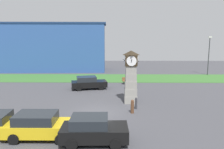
{
  "coord_description": "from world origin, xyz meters",
  "views": [
    {
      "loc": [
        1.48,
        -17.46,
        6.02
      ],
      "look_at": [
        1.19,
        3.11,
        2.66
      ],
      "focal_mm": 35.0,
      "sensor_mm": 36.0,
      "label": 1
    }
  ],
  "objects_px": {
    "car_near_tower": "(40,125)",
    "car_far_lot": "(88,83)",
    "bollard_mid_row": "(132,106)",
    "car_by_building": "(93,130)",
    "bollard_near_tower": "(136,103)",
    "bench": "(128,80)",
    "street_lamp_near_road": "(209,53)",
    "clock_tower": "(131,77)"
  },
  "relations": [
    {
      "from": "car_near_tower",
      "to": "car_far_lot",
      "type": "height_order",
      "value": "car_near_tower"
    },
    {
      "from": "bollard_mid_row",
      "to": "car_by_building",
      "type": "xyz_separation_m",
      "value": [
        -2.68,
        -5.21,
        0.23
      ]
    },
    {
      "from": "bollard_near_tower",
      "to": "bench",
      "type": "relative_size",
      "value": 0.61
    },
    {
      "from": "bollard_near_tower",
      "to": "bollard_mid_row",
      "type": "distance_m",
      "value": 1.15
    },
    {
      "from": "street_lamp_near_road",
      "to": "bollard_mid_row",
      "type": "bearing_deg",
      "value": -126.23
    },
    {
      "from": "bench",
      "to": "car_near_tower",
      "type": "bearing_deg",
      "value": -111.12
    },
    {
      "from": "street_lamp_near_road",
      "to": "bench",
      "type": "bearing_deg",
      "value": -151.42
    },
    {
      "from": "bollard_mid_row",
      "to": "car_by_building",
      "type": "relative_size",
      "value": 0.29
    },
    {
      "from": "car_by_building",
      "to": "clock_tower",
      "type": "bearing_deg",
      "value": 71.55
    },
    {
      "from": "car_by_building",
      "to": "car_far_lot",
      "type": "height_order",
      "value": "car_by_building"
    },
    {
      "from": "bollard_near_tower",
      "to": "bench",
      "type": "bearing_deg",
      "value": 90.36
    },
    {
      "from": "bollard_mid_row",
      "to": "car_by_building",
      "type": "distance_m",
      "value": 5.86
    },
    {
      "from": "car_near_tower",
      "to": "car_far_lot",
      "type": "relative_size",
      "value": 0.97
    },
    {
      "from": "car_near_tower",
      "to": "car_by_building",
      "type": "bearing_deg",
      "value": -10.52
    },
    {
      "from": "bollard_mid_row",
      "to": "car_near_tower",
      "type": "distance_m",
      "value": 7.56
    },
    {
      "from": "bollard_near_tower",
      "to": "car_far_lot",
      "type": "height_order",
      "value": "car_far_lot"
    },
    {
      "from": "car_near_tower",
      "to": "bench",
      "type": "relative_size",
      "value": 2.6
    },
    {
      "from": "clock_tower",
      "to": "bollard_near_tower",
      "type": "xyz_separation_m",
      "value": [
        0.35,
        -1.95,
        -1.94
      ]
    },
    {
      "from": "clock_tower",
      "to": "bollard_mid_row",
      "type": "distance_m",
      "value": 3.57
    },
    {
      "from": "car_by_building",
      "to": "street_lamp_near_road",
      "type": "xyz_separation_m",
      "value": [
        16.86,
        24.56,
        2.92
      ]
    },
    {
      "from": "clock_tower",
      "to": "bollard_mid_row",
      "type": "relative_size",
      "value": 4.36
    },
    {
      "from": "clock_tower",
      "to": "car_near_tower",
      "type": "height_order",
      "value": "clock_tower"
    },
    {
      "from": "clock_tower",
      "to": "bench",
      "type": "bearing_deg",
      "value": 88.19
    },
    {
      "from": "bollard_near_tower",
      "to": "car_far_lot",
      "type": "xyz_separation_m",
      "value": [
        -5.07,
        7.65,
        0.26
      ]
    },
    {
      "from": "clock_tower",
      "to": "car_by_building",
      "type": "distance_m",
      "value": 8.84
    },
    {
      "from": "clock_tower",
      "to": "bench",
      "type": "relative_size",
      "value": 2.96
    },
    {
      "from": "car_near_tower",
      "to": "car_far_lot",
      "type": "xyz_separation_m",
      "value": [
        1.33,
        13.32,
        -0.02
      ]
    },
    {
      "from": "clock_tower",
      "to": "car_far_lot",
      "type": "relative_size",
      "value": 1.1
    },
    {
      "from": "bollard_near_tower",
      "to": "street_lamp_near_road",
      "type": "distance_m",
      "value": 23.11
    },
    {
      "from": "clock_tower",
      "to": "bench",
      "type": "height_order",
      "value": "clock_tower"
    },
    {
      "from": "car_near_tower",
      "to": "bench",
      "type": "height_order",
      "value": "car_near_tower"
    },
    {
      "from": "car_far_lot",
      "to": "street_lamp_near_road",
      "type": "bearing_deg",
      "value": 29.41
    },
    {
      "from": "bollard_near_tower",
      "to": "clock_tower",
      "type": "bearing_deg",
      "value": 100.03
    },
    {
      "from": "bollard_near_tower",
      "to": "car_by_building",
      "type": "xyz_separation_m",
      "value": [
        -3.09,
        -6.28,
        0.29
      ]
    },
    {
      "from": "bollard_mid_row",
      "to": "bench",
      "type": "height_order",
      "value": "bollard_mid_row"
    },
    {
      "from": "bollard_near_tower",
      "to": "car_by_building",
      "type": "distance_m",
      "value": 7.01
    },
    {
      "from": "bollard_mid_row",
      "to": "car_near_tower",
      "type": "relative_size",
      "value": 0.26
    },
    {
      "from": "street_lamp_near_road",
      "to": "car_by_building",
      "type": "bearing_deg",
      "value": -124.47
    },
    {
      "from": "car_far_lot",
      "to": "bench",
      "type": "height_order",
      "value": "car_far_lot"
    },
    {
      "from": "bench",
      "to": "clock_tower",
      "type": "bearing_deg",
      "value": -91.81
    },
    {
      "from": "car_far_lot",
      "to": "bench",
      "type": "bearing_deg",
      "value": 31.66
    },
    {
      "from": "bollard_near_tower",
      "to": "street_lamp_near_road",
      "type": "height_order",
      "value": "street_lamp_near_road"
    }
  ]
}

